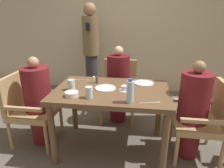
# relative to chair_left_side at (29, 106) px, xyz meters

# --- Properties ---
(ground_plane) EXTENTS (16.00, 16.00, 0.00)m
(ground_plane) POSITION_rel_chair_left_side_xyz_m (1.03, 0.00, -0.49)
(ground_plane) COLOR #60564C
(wall_back) EXTENTS (8.00, 0.06, 2.80)m
(wall_back) POSITION_rel_chair_left_side_xyz_m (1.03, 2.04, 0.91)
(wall_back) COLOR beige
(wall_back) RESTS_ON ground_plane
(dining_table) EXTENTS (1.27, 0.84, 0.76)m
(dining_table) POSITION_rel_chair_left_side_xyz_m (1.03, 0.00, 0.17)
(dining_table) COLOR brown
(dining_table) RESTS_ON ground_plane
(chair_left_side) EXTENTS (0.52, 0.52, 0.88)m
(chair_left_side) POSITION_rel_chair_left_side_xyz_m (0.00, 0.00, 0.00)
(chair_left_side) COLOR tan
(chair_left_side) RESTS_ON ground_plane
(diner_in_left_chair) EXTENTS (0.32, 0.32, 1.10)m
(diner_in_left_chair) POSITION_rel_chair_left_side_xyz_m (0.14, 0.00, 0.08)
(diner_in_left_chair) COLOR maroon
(diner_in_left_chair) RESTS_ON ground_plane
(chair_far_side) EXTENTS (0.52, 0.52, 0.88)m
(chair_far_side) POSITION_rel_chair_left_side_xyz_m (1.03, 0.81, 0.00)
(chair_far_side) COLOR tan
(chair_far_side) RESTS_ON ground_plane
(diner_in_far_chair) EXTENTS (0.32, 0.32, 1.14)m
(diner_in_far_chair) POSITION_rel_chair_left_side_xyz_m (1.03, 0.68, 0.09)
(diner_in_far_chair) COLOR #5B1419
(diner_in_far_chair) RESTS_ON ground_plane
(chair_right_side) EXTENTS (0.52, 0.52, 0.88)m
(chair_right_side) POSITION_rel_chair_left_side_xyz_m (2.06, 0.00, 0.00)
(chair_right_side) COLOR tan
(chair_right_side) RESTS_ON ground_plane
(diner_in_right_chair) EXTENTS (0.32, 0.32, 1.12)m
(diner_in_right_chair) POSITION_rel_chair_left_side_xyz_m (1.92, 0.00, 0.08)
(diner_in_right_chair) COLOR maroon
(diner_in_right_chair) RESTS_ON ground_plane
(standing_host) EXTENTS (0.29, 0.33, 1.73)m
(standing_host) POSITION_rel_chair_left_side_xyz_m (0.41, 1.59, 0.44)
(standing_host) COLOR #2D2D33
(standing_host) RESTS_ON ground_plane
(plate_main_left) EXTENTS (0.23, 0.23, 0.01)m
(plate_main_left) POSITION_rel_chair_left_side_xyz_m (1.38, 0.25, 0.28)
(plate_main_left) COLOR white
(plate_main_left) RESTS_ON dining_table
(plate_main_right) EXTENTS (0.23, 0.23, 0.01)m
(plate_main_right) POSITION_rel_chair_left_side_xyz_m (0.96, 0.02, 0.28)
(plate_main_right) COLOR white
(plate_main_right) RESTS_ON dining_table
(teacup_with_saucer) EXTENTS (0.13, 0.13, 0.06)m
(teacup_with_saucer) POSITION_rel_chair_left_side_xyz_m (1.17, -0.02, 0.29)
(teacup_with_saucer) COLOR white
(teacup_with_saucer) RESTS_ON dining_table
(bowl_small) EXTENTS (0.14, 0.14, 0.05)m
(bowl_small) POSITION_rel_chair_left_side_xyz_m (0.65, -0.24, 0.29)
(bowl_small) COLOR white
(bowl_small) RESTS_ON dining_table
(water_bottle) EXTENTS (0.07, 0.07, 0.24)m
(water_bottle) POSITION_rel_chair_left_side_xyz_m (1.25, -0.31, 0.38)
(water_bottle) COLOR silver
(water_bottle) RESTS_ON dining_table
(glass_tall_near) EXTENTS (0.07, 0.07, 0.12)m
(glass_tall_near) POSITION_rel_chair_left_side_xyz_m (0.84, -0.26, 0.33)
(glass_tall_near) COLOR silver
(glass_tall_near) RESTS_ON dining_table
(glass_tall_mid) EXTENTS (0.07, 0.07, 0.12)m
(glass_tall_mid) POSITION_rel_chair_left_side_xyz_m (0.60, -0.07, 0.33)
(glass_tall_mid) COLOR silver
(glass_tall_mid) RESTS_ON dining_table
(salt_shaker) EXTENTS (0.03, 0.03, 0.08)m
(salt_shaker) POSITION_rel_chair_left_side_xyz_m (0.79, 0.19, 0.31)
(salt_shaker) COLOR white
(salt_shaker) RESTS_ON dining_table
(pepper_shaker) EXTENTS (0.03, 0.03, 0.08)m
(pepper_shaker) POSITION_rel_chair_left_side_xyz_m (0.83, 0.19, 0.31)
(pepper_shaker) COLOR #4C3D2D
(pepper_shaker) RESTS_ON dining_table
(fork_beside_plate) EXTENTS (0.20, 0.07, 0.00)m
(fork_beside_plate) POSITION_rel_chair_left_side_xyz_m (1.46, -0.29, 0.27)
(fork_beside_plate) COLOR silver
(fork_beside_plate) RESTS_ON dining_table
(knife_beside_plate) EXTENTS (0.21, 0.02, 0.00)m
(knife_beside_plate) POSITION_rel_chair_left_side_xyz_m (0.63, 0.27, 0.27)
(knife_beside_plate) COLOR silver
(knife_beside_plate) RESTS_ON dining_table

